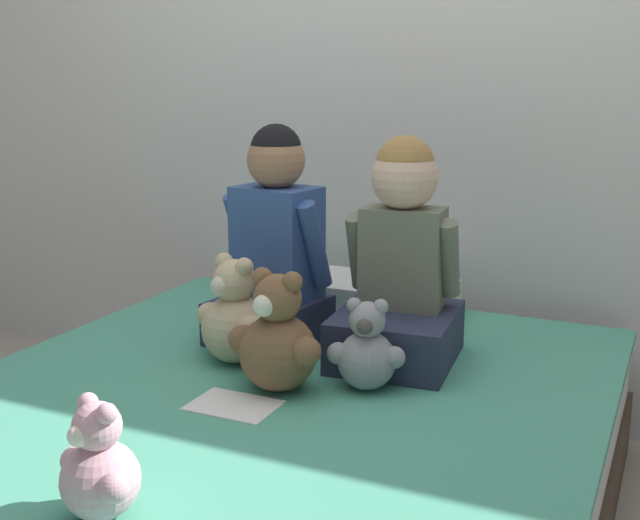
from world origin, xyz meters
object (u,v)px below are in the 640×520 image
(teddy_bear_at_foot_of_bed, at_px, (100,468))
(pillow_at_headboard, at_px, (377,297))
(teddy_bear_held_by_right_child, at_px, (367,351))
(teddy_bear_between_children, at_px, (277,340))
(bed, at_px, (267,472))
(teddy_bear_held_by_left_child, at_px, (235,318))
(child_on_right, at_px, (400,269))
(child_on_left, at_px, (274,247))
(sign_card, at_px, (234,405))

(teddy_bear_at_foot_of_bed, bearing_deg, pillow_at_headboard, 110.96)
(teddy_bear_held_by_right_child, distance_m, teddy_bear_between_children, 0.23)
(bed, bearing_deg, teddy_bear_between_children, 79.46)
(teddy_bear_held_by_left_child, relative_size, teddy_bear_held_by_right_child, 1.28)
(child_on_right, relative_size, teddy_bear_at_foot_of_bed, 2.70)
(child_on_left, relative_size, pillow_at_headboard, 1.29)
(child_on_left, xyz_separation_m, sign_card, (0.15, -0.49, -0.28))
(child_on_left, xyz_separation_m, teddy_bear_at_foot_of_bed, (0.19, -1.02, -0.19))
(pillow_at_headboard, bearing_deg, teddy_bear_between_children, -89.28)
(child_on_left, bearing_deg, teddy_bear_between_children, -51.85)
(bed, distance_m, child_on_left, 0.66)
(child_on_right, distance_m, teddy_bear_at_foot_of_bed, 1.05)
(teddy_bear_at_foot_of_bed, bearing_deg, bed, 111.10)
(sign_card, bearing_deg, teddy_bear_between_children, 71.18)
(teddy_bear_between_children, bearing_deg, child_on_left, 124.01)
(teddy_bear_held_by_right_child, bearing_deg, bed, -157.39)
(bed, height_order, teddy_bear_at_foot_of_bed, teddy_bear_at_foot_of_bed)
(teddy_bear_held_by_left_child, bearing_deg, pillow_at_headboard, 91.67)
(bed, bearing_deg, child_on_right, 62.77)
(bed, bearing_deg, sign_card, -113.09)
(pillow_at_headboard, bearing_deg, bed, -90.00)
(child_on_right, bearing_deg, teddy_bear_held_by_left_child, -156.03)
(child_on_left, bearing_deg, bed, -55.96)
(teddy_bear_at_foot_of_bed, xyz_separation_m, sign_card, (-0.04, 0.53, -0.09))
(child_on_right, bearing_deg, bed, -122.49)
(child_on_left, height_order, teddy_bear_held_by_right_child, child_on_left)
(teddy_bear_held_by_right_child, height_order, sign_card, teddy_bear_held_by_right_child)
(bed, bearing_deg, teddy_bear_held_by_right_child, 35.39)
(sign_card, bearing_deg, teddy_bear_at_foot_of_bed, -85.56)
(sign_card, bearing_deg, teddy_bear_held_by_left_child, 119.84)
(bed, relative_size, teddy_bear_at_foot_of_bed, 8.28)
(bed, relative_size, child_on_left, 2.96)
(pillow_at_headboard, bearing_deg, child_on_right, -61.05)
(child_on_right, bearing_deg, pillow_at_headboard, 113.69)
(teddy_bear_at_foot_of_bed, distance_m, sign_card, 0.54)
(bed, xyz_separation_m, teddy_bear_between_children, (0.01, 0.05, 0.34))
(pillow_at_headboard, xyz_separation_m, sign_card, (-0.04, -0.87, -0.05))
(teddy_bear_held_by_right_child, distance_m, teddy_bear_at_foot_of_bed, 0.80)
(child_on_right, distance_m, teddy_bear_held_by_right_child, 0.30)
(child_on_left, height_order, teddy_bear_held_by_left_child, child_on_left)
(bed, height_order, teddy_bear_held_by_left_child, teddy_bear_held_by_left_child)
(teddy_bear_held_by_left_child, distance_m, pillow_at_headboard, 0.64)
(teddy_bear_held_by_right_child, xyz_separation_m, sign_card, (-0.25, -0.24, -0.10))
(teddy_bear_held_by_left_child, bearing_deg, sign_card, -40.70)
(child_on_right, xyz_separation_m, teddy_bear_between_children, (-0.20, -0.35, -0.12))
(bed, bearing_deg, pillow_at_headboard, 90.00)
(child_on_left, bearing_deg, teddy_bear_held_by_left_child, -82.21)
(child_on_right, relative_size, teddy_bear_held_by_left_child, 2.05)
(bed, distance_m, child_on_right, 0.65)
(pillow_at_headboard, distance_m, sign_card, 0.87)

